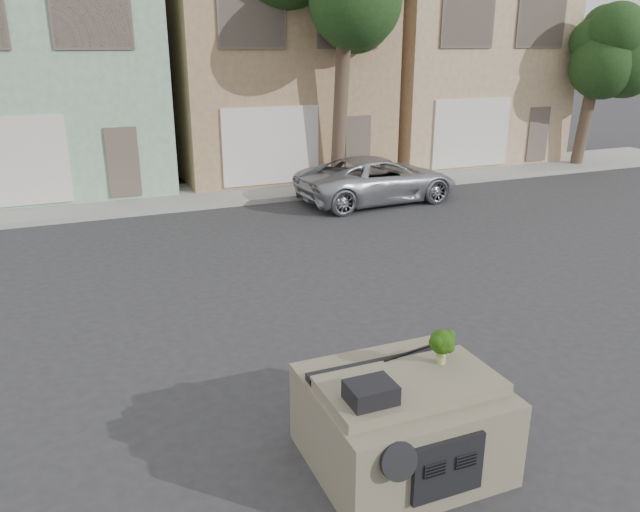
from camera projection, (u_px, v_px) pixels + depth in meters
ground_plane at (305, 348)px, 9.76m from camera, size 120.00×120.00×0.00m
sidewalk at (180, 197)px, 18.90m from camera, size 40.00×3.00×0.15m
townhouse_mint at (38, 67)px, 19.92m from camera, size 7.20×8.20×7.55m
townhouse_tan at (262, 64)px, 22.64m from camera, size 7.20×8.20×7.55m
townhouse_beige at (438, 62)px, 25.36m from camera, size 7.20×8.20×7.55m
silver_pickup at (377, 202)px, 18.68m from camera, size 4.99×2.54×1.35m
tree_near at (341, 52)px, 18.74m from camera, size 4.40×4.00×8.50m
tree_far at (589, 86)px, 22.77m from camera, size 3.20×3.00×6.00m
car_dashboard at (401, 418)px, 6.95m from camera, size 2.00×1.80×1.12m
instrument_hump at (371, 392)px, 6.22m from camera, size 0.48×0.38×0.20m
wiper_arm at (408, 353)px, 7.20m from camera, size 0.69×0.15×0.02m
broccoli at (442, 346)px, 6.93m from camera, size 0.47×0.47×0.41m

